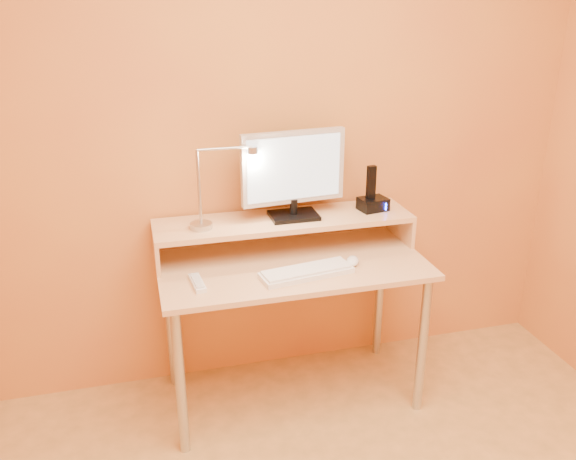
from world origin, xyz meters
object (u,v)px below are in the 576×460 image
object	(u,v)px
monitor_panel	(293,167)
phone_dock	(373,204)
mouse	(353,261)
remote_control	(197,283)
keyboard	(307,273)
lamp_base	(201,226)

from	to	relation	value
monitor_panel	phone_dock	xyz separation A→B (m)	(0.39, -0.01, -0.21)
mouse	remote_control	xyz separation A→B (m)	(-0.70, -0.02, -0.01)
phone_dock	mouse	distance (m)	0.35
phone_dock	mouse	bearing A→B (deg)	-137.99
mouse	remote_control	world-z (taller)	mouse
monitor_panel	keyboard	xyz separation A→B (m)	(-0.02, -0.30, -0.39)
lamp_base	phone_dock	xyz separation A→B (m)	(0.83, 0.03, 0.02)
monitor_panel	keyboard	world-z (taller)	monitor_panel
lamp_base	mouse	world-z (taller)	lamp_base
phone_dock	mouse	size ratio (longest dim) A/B	1.32
lamp_base	remote_control	world-z (taller)	lamp_base
phone_dock	remote_control	size ratio (longest dim) A/B	0.79
lamp_base	keyboard	size ratio (longest dim) A/B	0.25
lamp_base	remote_control	bearing A→B (deg)	-103.20
lamp_base	keyboard	xyz separation A→B (m)	(0.41, -0.26, -0.16)
monitor_panel	lamp_base	xyz separation A→B (m)	(-0.43, -0.04, -0.23)
mouse	lamp_base	bearing A→B (deg)	-172.92
monitor_panel	remote_control	world-z (taller)	monitor_panel
monitor_panel	remote_control	xyz separation A→B (m)	(-0.49, -0.27, -0.39)
keyboard	remote_control	xyz separation A→B (m)	(-0.47, 0.03, -0.00)
monitor_panel	mouse	size ratio (longest dim) A/B	4.94
remote_control	mouse	bearing A→B (deg)	-3.46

